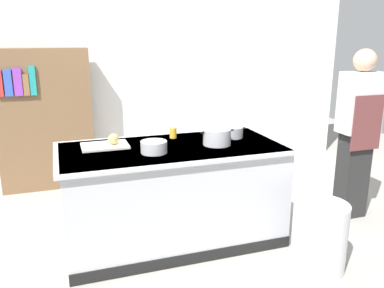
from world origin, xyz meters
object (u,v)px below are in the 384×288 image
sauce_pan (233,132)px  person_chef (357,131)px  mixing_bowl (154,147)px  bookshelf (45,120)px  onion (113,139)px  trash_bin (319,237)px  stock_pot (217,137)px  juice_cup (173,133)px

sauce_pan → person_chef: size_ratio=0.14×
mixing_bowl → bookshelf: bookshelf is taller
mixing_bowl → bookshelf: 2.13m
onion → trash_bin: size_ratio=0.17×
mixing_bowl → person_chef: 2.10m
bookshelf → sauce_pan: bearing=-44.2°
stock_pot → mixing_bowl: bearing=-173.1°
bookshelf → stock_pot: bearing=-51.5°
sauce_pan → person_chef: bearing=-9.1°
trash_bin → juice_cup: bearing=128.5°
mixing_bowl → trash_bin: size_ratio=0.39×
onion → juice_cup: bearing=12.0°
bookshelf → juice_cup: bearing=-52.0°
juice_cup → person_chef: bearing=-11.5°
juice_cup → bookshelf: (-1.18, 1.51, -0.10)m
sauce_pan → bookshelf: bookshelf is taller
stock_pot → sauce_pan: (0.24, 0.19, -0.02)m
juice_cup → trash_bin: (0.89, -1.12, -0.67)m
mixing_bowl → juice_cup: size_ratio=2.19×
trash_bin → mixing_bowl: bearing=149.5°
onion → juice_cup: (0.58, 0.12, -0.02)m
trash_bin → bookshelf: (-2.07, 2.63, 0.57)m
stock_pot → juice_cup: (-0.30, 0.35, -0.02)m
person_chef → bookshelf: 3.53m
stock_pot → sauce_pan: stock_pot is taller
sauce_pan → trash_bin: (0.34, -0.95, -0.67)m
onion → sauce_pan: onion is taller
mixing_bowl → onion: bearing=133.8°
bookshelf → person_chef: bearing=-32.1°
person_chef → trash_bin: bearing=109.0°
mixing_bowl → trash_bin: mixing_bowl is taller
sauce_pan → juice_cup: 0.57m
juice_cup → onion: bearing=-168.0°
trash_bin → person_chef: bearing=38.9°
onion → person_chef: size_ratio=0.06×
juice_cup → person_chef: 1.85m
sauce_pan → mixing_bowl: 0.87m
stock_pot → trash_bin: stock_pot is taller
person_chef → stock_pot: bearing=69.4°
trash_bin → person_chef: size_ratio=0.33×
trash_bin → sauce_pan: bearing=109.8°
onion → person_chef: person_chef is taller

